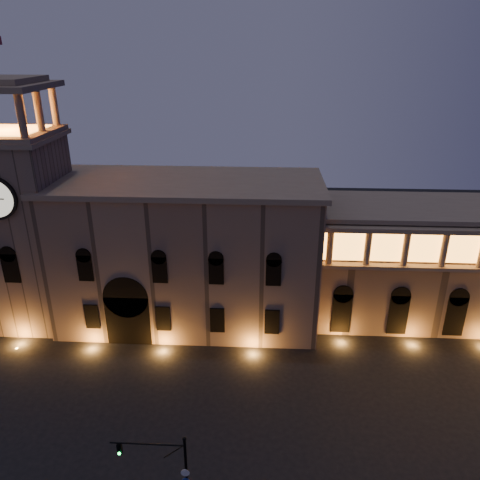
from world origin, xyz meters
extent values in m
plane|color=black|center=(0.00, 0.00, 0.00)|extent=(160.00, 160.00, 0.00)
cube|color=#7C6351|center=(-2.00, 22.00, 8.50)|extent=(30.00, 12.00, 17.00)
cube|color=gray|center=(-2.00, 22.00, 17.30)|extent=(30.80, 12.80, 0.60)
cube|color=black|center=(-8.00, 16.60, 3.00)|extent=(5.00, 1.40, 6.00)
cylinder|color=black|center=(-8.00, 16.60, 6.00)|extent=(5.00, 1.40, 5.00)
cube|color=#FF9832|center=(-8.00, 16.40, 2.80)|extent=(4.20, 0.20, 5.00)
cube|color=#7C6351|center=(-20.50, 21.00, 11.00)|extent=(9.00, 9.00, 22.00)
cube|color=gray|center=(-20.50, 21.00, 22.25)|extent=(9.80, 9.80, 0.50)
cube|color=gray|center=(-20.50, 21.00, 22.75)|extent=(9.40, 9.40, 0.50)
cube|color=#FF9832|center=(-20.50, 21.00, 23.05)|extent=(6.80, 6.80, 0.15)
cylinder|color=gray|center=(-16.70, 17.20, 25.10)|extent=(0.76, 0.76, 4.20)
cylinder|color=gray|center=(-20.50, 24.80, 25.10)|extent=(0.76, 0.76, 4.20)
cylinder|color=gray|center=(-16.70, 24.80, 25.10)|extent=(0.76, 0.76, 4.20)
cylinder|color=gray|center=(-16.70, 21.00, 25.10)|extent=(0.76, 0.76, 4.20)
cube|color=#775F4C|center=(32.00, 24.00, 7.00)|extent=(40.00, 10.00, 14.00)
cylinder|color=gray|center=(14.00, 18.50, 11.50)|extent=(0.70, 0.70, 4.00)
cylinder|color=gray|center=(18.00, 18.50, 11.50)|extent=(0.70, 0.70, 4.00)
cylinder|color=gray|center=(22.00, 18.50, 11.50)|extent=(0.70, 0.70, 4.00)
cylinder|color=gray|center=(26.00, 18.50, 11.50)|extent=(0.70, 0.70, 4.00)
cylinder|color=black|center=(1.88, -4.41, 3.57)|extent=(0.20, 0.20, 7.15)
sphere|color=black|center=(1.88, -4.41, 7.25)|extent=(0.29, 0.29, 0.29)
cylinder|color=black|center=(-0.68, -4.41, 6.64)|extent=(5.11, 0.13, 0.12)
cube|color=black|center=(-2.62, -4.40, 6.13)|extent=(0.31, 0.29, 0.87)
cylinder|color=#0CE53F|center=(-2.62, -4.57, 5.84)|extent=(0.18, 0.08, 0.18)
cylinder|color=silver|center=(1.82, -4.55, 4.29)|extent=(0.61, 0.04, 0.61)
camera|label=1|loc=(6.85, -27.69, 31.56)|focal=35.00mm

